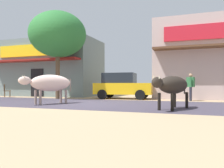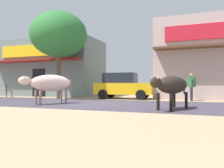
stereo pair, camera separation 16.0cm
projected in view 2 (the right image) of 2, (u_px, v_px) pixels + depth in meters
The scene contains 10 objects.
ground at pixel (82, 103), 11.02m from camera, with size 80.00×80.00×0.00m, color tan.
asphalt_road at pixel (82, 103), 11.02m from camera, with size 72.00×5.50×0.00m, color #443E4C.
storefront_left_cafe at pixel (52, 69), 19.04m from camera, with size 8.15×5.03×4.51m.
storefront_right_club at pixel (216, 59), 14.68m from camera, with size 7.51×5.03×5.10m.
roadside_tree at pixel (59, 35), 14.38m from camera, with size 3.61×3.61×5.56m.
parked_hatchback_car at pixel (123, 86), 14.35m from camera, with size 3.71×1.97×1.64m.
cow_near_brown at pixel (50, 83), 10.46m from camera, with size 1.53×2.49×1.36m.
cow_far_dark at pixel (172, 85), 8.15m from camera, with size 1.34×2.51×1.22m.
pedestrian_by_shop at pixel (191, 85), 12.45m from camera, with size 0.46×0.61×1.53m.
cafe_chair_near_tree at pixel (8, 90), 16.46m from camera, with size 0.62×0.62×0.92m.
Camera 2 is at (5.19, -9.84, 0.90)m, focal length 36.09 mm.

